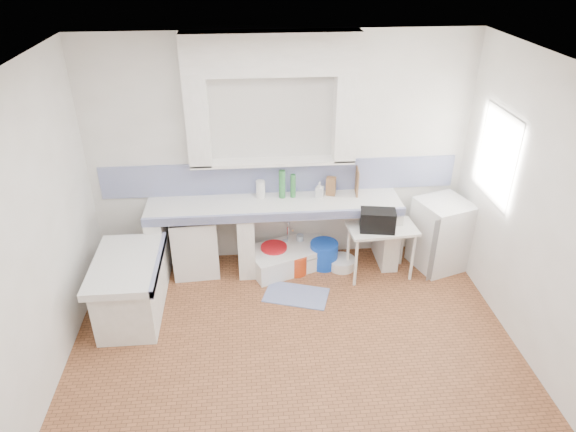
{
  "coord_description": "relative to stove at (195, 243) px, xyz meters",
  "views": [
    {
      "loc": [
        -0.42,
        -3.67,
        3.69
      ],
      "look_at": [
        0.0,
        1.0,
        1.1
      ],
      "focal_mm": 32.07,
      "sensor_mm": 36.0,
      "label": 1
    }
  ],
  "objects": [
    {
      "name": "floor",
      "position": [
        1.07,
        -1.71,
        -0.38
      ],
      "size": [
        4.5,
        4.5,
        0.0
      ],
      "primitive_type": "plane",
      "color": "brown",
      "rests_on": "ground"
    },
    {
      "name": "ceiling",
      "position": [
        1.07,
        -1.71,
        2.42
      ],
      "size": [
        4.5,
        4.5,
        0.0
      ],
      "primitive_type": "plane",
      "rotation": [
        3.14,
        0.0,
        0.0
      ],
      "color": "white",
      "rests_on": "ground"
    },
    {
      "name": "wall_back",
      "position": [
        1.07,
        0.29,
        1.02
      ],
      "size": [
        4.5,
        0.0,
        4.5
      ],
      "primitive_type": "plane",
      "rotation": [
        1.57,
        0.0,
        0.0
      ],
      "color": "white",
      "rests_on": "ground"
    },
    {
      "name": "wall_left",
      "position": [
        -1.18,
        -1.71,
        1.02
      ],
      "size": [
        0.0,
        4.5,
        4.5
      ],
      "primitive_type": "plane",
      "rotation": [
        1.57,
        0.0,
        1.57
      ],
      "color": "white",
      "rests_on": "ground"
    },
    {
      "name": "wall_right",
      "position": [
        3.32,
        -1.71,
        1.02
      ],
      "size": [
        0.0,
        4.5,
        4.5
      ],
      "primitive_type": "plane",
      "rotation": [
        1.57,
        0.0,
        -1.57
      ],
      "color": "white",
      "rests_on": "ground"
    },
    {
      "name": "alcove_mass",
      "position": [
        0.97,
        0.16,
        2.19
      ],
      "size": [
        1.9,
        0.25,
        0.45
      ],
      "primitive_type": "cube",
      "color": "white",
      "rests_on": "ground"
    },
    {
      "name": "window_frame",
      "position": [
        3.49,
        -0.51,
        1.22
      ],
      "size": [
        0.35,
        0.86,
        1.06
      ],
      "primitive_type": "cube",
      "color": "#351C11",
      "rests_on": "ground"
    },
    {
      "name": "lace_valance",
      "position": [
        3.35,
        -0.51,
        1.6
      ],
      "size": [
        0.01,
        0.84,
        0.24
      ],
      "primitive_type": "cube",
      "color": "white",
      "rests_on": "ground"
    },
    {
      "name": "counter_slab",
      "position": [
        0.97,
        -0.01,
        0.48
      ],
      "size": [
        3.0,
        0.6,
        0.08
      ],
      "primitive_type": "cube",
      "color": "white",
      "rests_on": "ground"
    },
    {
      "name": "counter_lip",
      "position": [
        0.97,
        -0.29,
        0.48
      ],
      "size": [
        3.0,
        0.04,
        0.1
      ],
      "primitive_type": "cube",
      "color": "navy",
      "rests_on": "ground"
    },
    {
      "name": "counter_pier_left",
      "position": [
        -0.43,
        -0.01,
        0.03
      ],
      "size": [
        0.2,
        0.55,
        0.82
      ],
      "primitive_type": "cube",
      "color": "white",
      "rests_on": "ground"
    },
    {
      "name": "counter_pier_mid",
      "position": [
        0.62,
        -0.01,
        0.03
      ],
      "size": [
        0.2,
        0.55,
        0.82
      ],
      "primitive_type": "cube",
      "color": "white",
      "rests_on": "ground"
    },
    {
      "name": "counter_pier_right",
      "position": [
        2.37,
        -0.01,
        0.03
      ],
      "size": [
        0.2,
        0.55,
        0.82
      ],
      "primitive_type": "cube",
      "color": "white",
      "rests_on": "ground"
    },
    {
      "name": "peninsula_top",
      "position": [
        -0.63,
        -0.81,
        0.28
      ],
      "size": [
        0.7,
        1.1,
        0.08
      ],
      "primitive_type": "cube",
      "color": "white",
      "rests_on": "ground"
    },
    {
      "name": "peninsula_base",
      "position": [
        -0.63,
        -0.81,
        -0.07
      ],
      "size": [
        0.6,
        1.0,
        0.62
      ],
      "primitive_type": "cube",
      "color": "white",
      "rests_on": "ground"
    },
    {
      "name": "peninsula_lip",
      "position": [
        -0.3,
        -0.81,
        0.28
      ],
      "size": [
        0.04,
        1.1,
        0.1
      ],
      "primitive_type": "cube",
      "color": "navy",
      "rests_on": "ground"
    },
    {
      "name": "backsplash",
      "position": [
        1.07,
        0.27,
        0.72
      ],
      "size": [
        4.27,
        0.03,
        0.4
      ],
      "primitive_type": "cube",
      "color": "navy",
      "rests_on": "ground"
    },
    {
      "name": "stove",
      "position": [
        0.0,
        0.0,
        0.0
      ],
      "size": [
        0.57,
        0.55,
        0.76
      ],
      "primitive_type": "cube",
      "rotation": [
        0.0,
        0.0,
        0.06
      ],
      "color": "white",
      "rests_on": "ground"
    },
    {
      "name": "sink",
      "position": [
        1.15,
        -0.02,
        -0.26
      ],
      "size": [
        1.13,
        0.87,
        0.24
      ],
      "primitive_type": "cube",
      "rotation": [
        0.0,
        0.0,
        0.37
      ],
      "color": "white",
      "rests_on": "ground"
    },
    {
      "name": "side_table",
      "position": [
        2.22,
        -0.3,
        -0.05
      ],
      "size": [
        0.82,
        0.5,
        0.04
      ],
      "primitive_type": "cube",
      "rotation": [
        0.0,
        0.0,
        0.07
      ],
      "color": "white",
      "rests_on": "ground"
    },
    {
      "name": "fridge",
      "position": [
        3.0,
        -0.15,
        0.06
      ],
      "size": [
        0.72,
        0.72,
        0.88
      ],
      "primitive_type": "cube",
      "rotation": [
        0.0,
        0.0,
        0.32
      ],
      "color": "white",
      "rests_on": "ground"
    },
    {
      "name": "bucket_red",
      "position": [
        0.95,
        -0.03,
        -0.23
      ],
      "size": [
        0.38,
        0.38,
        0.3
      ],
      "primitive_type": "cylinder",
      "rotation": [
        0.0,
        0.0,
        0.19
      ],
      "color": "red",
      "rests_on": "ground"
    },
    {
      "name": "bucket_orange",
      "position": [
        1.22,
        -0.17,
        -0.25
      ],
      "size": [
        0.37,
        0.37,
        0.26
      ],
      "primitive_type": "cylinder",
      "rotation": [
        0.0,
        0.0,
        -0.42
      ],
      "color": "red",
      "rests_on": "ground"
    },
    {
      "name": "bucket_blue",
      "position": [
        1.58,
        -0.05,
        -0.22
      ],
      "size": [
        0.45,
        0.45,
        0.32
      ],
      "primitive_type": "cylinder",
      "rotation": [
        0.0,
        0.0,
        0.36
      ],
      "color": "blue",
      "rests_on": "ground"
    },
    {
      "name": "basin_white",
      "position": [
        1.79,
        -0.12,
        -0.32
      ],
      "size": [
        0.4,
        0.4,
        0.13
      ],
      "primitive_type": "cylinder",
      "rotation": [
        0.0,
        0.0,
        -0.25
      ],
      "color": "white",
      "rests_on": "ground"
    },
    {
      "name": "water_bottle_a",
      "position": [
        1.11,
        0.14,
        -0.24
      ],
      "size": [
        0.09,
        0.09,
        0.28
      ],
      "primitive_type": "cylinder",
      "rotation": [
        0.0,
        0.0,
        -0.34
      ],
      "color": "silver",
      "rests_on": "ground"
    },
    {
      "name": "water_bottle_b",
      "position": [
        1.3,
        0.14,
        -0.21
      ],
      "size": [
        0.11,
        0.11,
        0.34
      ],
      "primitive_type": "cylinder",
      "rotation": [
        0.0,
        0.0,
        -0.26
      ],
      "color": "silver",
      "rests_on": "ground"
    },
    {
      "name": "black_bag",
      "position": [
        2.14,
        -0.35,
        0.41
      ],
      "size": [
        0.43,
        0.3,
        0.25
      ],
      "primitive_type": "cube",
      "rotation": [
        0.0,
        0.0,
        -0.18
      ],
      "color": "black",
      "rests_on": "side_table"
    },
    {
      "name": "green_bottle_a",
      "position": [
        1.07,
        0.12,
        0.69
      ],
      "size": [
        0.08,
        0.08,
        0.35
      ],
      "primitive_type": "cylinder",
      "rotation": [
        0.0,
        0.0,
        0.05
      ],
      "color": "#2F793A",
      "rests_on": "counter_slab"
    },
    {
      "name": "green_bottle_b",
      "position": [
        1.2,
        0.12,
        0.66
      ],
      "size": [
        0.08,
        0.08,
        0.29
      ],
      "primitive_type": "cylinder",
      "rotation": [
        0.0,
        0.0,
        -0.25
      ],
      "color": "#2F793A",
      "rests_on": "counter_slab"
    },
    {
      "name": "knife_block",
      "position": [
        1.66,
        0.14,
        0.63
      ],
      "size": [
        0.13,
        0.12,
        0.23
      ],
      "primitive_type": "cube",
      "rotation": [
        0.0,
        0.0,
        -0.3
      ],
      "color": "brown",
      "rests_on": "counter_slab"
    },
    {
      "name": "cutting_board",
      "position": [
        1.98,
        0.14,
        0.68
      ],
      "size": [
        0.05,
        0.24,
        0.32
      ],
      "primitive_type": "cube",
      "rotation": [
        0.0,
        0.0,
        -0.12
      ],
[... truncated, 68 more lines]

